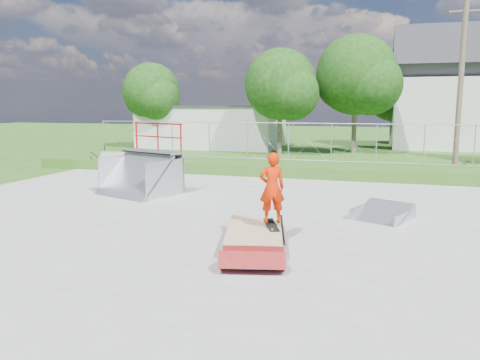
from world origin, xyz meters
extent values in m
plane|color=#2C5518|center=(0.00, 0.00, 0.00)|extent=(120.00, 120.00, 0.00)
cube|color=gray|center=(0.00, 0.00, 0.02)|extent=(20.00, 16.00, 0.04)
cube|color=#2C5518|center=(0.00, 9.50, 0.25)|extent=(24.00, 3.00, 0.50)
cube|color=maroon|center=(1.55, -1.50, 0.18)|extent=(1.76, 2.75, 0.36)
cube|color=tan|center=(1.55, -1.50, 0.37)|extent=(1.79, 2.77, 0.03)
cube|color=black|center=(1.89, -1.34, 0.42)|extent=(0.54, 0.81, 0.13)
imported|color=red|center=(1.89, -1.34, 1.22)|extent=(0.68, 0.58, 1.58)
cube|color=silver|center=(-8.00, 22.00, 1.50)|extent=(10.00, 6.00, 3.00)
cube|color=silver|center=(9.00, 26.00, 2.50)|extent=(8.00, 6.00, 5.00)
cube|color=#2B2A2F|center=(9.00, 26.00, 5.90)|extent=(8.40, 6.08, 6.08)
cylinder|color=brown|center=(7.50, 12.00, 4.00)|extent=(0.24, 0.24, 8.00)
cylinder|color=brown|center=(-2.00, 18.00, 1.22)|extent=(0.30, 0.30, 2.45)
sphere|color=#10340E|center=(-2.00, 18.00, 4.41)|extent=(4.48, 4.48, 4.48)
sphere|color=#10340E|center=(-1.16, 17.44, 3.85)|extent=(3.36, 3.36, 3.36)
cylinder|color=brown|center=(2.50, 20.00, 1.40)|extent=(0.30, 0.30, 2.80)
sphere|color=#10340E|center=(2.50, 20.00, 5.04)|extent=(5.12, 5.12, 5.12)
sphere|color=#10340E|center=(3.46, 19.36, 4.40)|extent=(3.84, 3.84, 3.84)
cylinder|color=brown|center=(-12.00, 20.00, 1.14)|extent=(0.30, 0.30, 2.27)
sphere|color=#10340E|center=(-12.00, 20.00, 4.10)|extent=(4.16, 4.16, 4.16)
sphere|color=#10340E|center=(-11.22, 19.48, 3.58)|extent=(3.12, 3.12, 3.12)
cylinder|color=brown|center=(5.00, 28.00, 1.05)|extent=(0.30, 0.30, 2.10)
sphere|color=#10340E|center=(5.00, 28.00, 3.78)|extent=(3.84, 3.84, 3.84)
sphere|color=#10340E|center=(5.72, 27.52, 3.30)|extent=(2.88, 2.88, 2.88)
camera|label=1|loc=(4.14, -11.34, 3.09)|focal=35.00mm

